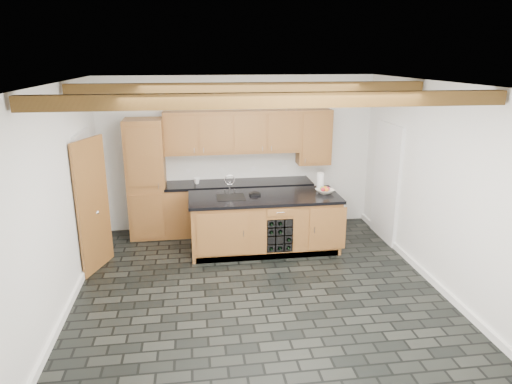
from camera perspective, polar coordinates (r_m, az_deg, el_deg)
The scene contains 10 objects.
ground at distance 6.57m, azimuth 0.19°, elevation -11.74°, with size 5.00×5.00×0.00m, color black.
room_shell at distance 6.49m, azimuth -1.21°, elevation 2.42°, with size 5.01×5.00×5.00m.
back_cabinetry at distance 8.25m, azimuth -4.60°, elevation 1.55°, with size 3.65×0.62×2.20m.
island at distance 7.57m, azimuth 1.11°, elevation -3.89°, with size 2.48×0.96×0.93m.
faucet at distance 7.40m, azimuth -3.20°, elevation -0.33°, with size 0.45×0.40×0.34m.
kitchen_scale at distance 7.47m, azimuth -0.14°, elevation -0.21°, with size 0.19×0.13×0.05m.
fruit_bowl at distance 7.66m, azimuth 8.59°, elevation 0.11°, with size 0.29×0.29×0.07m, color beige.
fruit_cluster at distance 7.65m, azimuth 8.60°, elevation 0.38°, with size 0.16×0.17×0.07m.
paper_towel at distance 7.85m, azimuth 8.05°, elevation 1.36°, with size 0.12×0.12×0.28m, color white.
mug at distance 8.20m, azimuth -7.43°, elevation 1.38°, with size 0.11×0.11×0.11m, color white.
Camera 1 is at (-0.82, -5.72, 3.12)m, focal length 32.00 mm.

